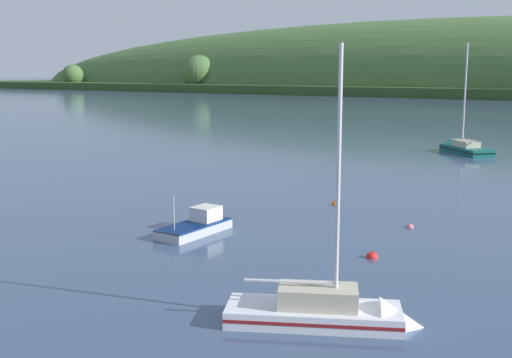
% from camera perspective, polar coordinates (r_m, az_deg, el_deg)
% --- Properties ---
extents(far_shoreline_hill, '(567.35, 106.67, 59.40)m').
position_cam_1_polar(far_shoreline_hill, '(268.12, 14.51, 7.49)').
color(far_shoreline_hill, '#314A21').
rests_on(far_shoreline_hill, ground).
extents(sailboat_near_mooring, '(7.35, 4.81, 10.98)m').
position_cam_1_polar(sailboat_near_mooring, '(23.57, 7.09, -12.40)').
color(sailboat_near_mooring, white).
rests_on(sailboat_near_mooring, ground).
extents(sailboat_midwater_white, '(7.46, 7.73, 13.22)m').
position_cam_1_polar(sailboat_midwater_white, '(74.96, 18.01, 2.53)').
color(sailboat_midwater_white, '#0F564C').
rests_on(sailboat_midwater_white, ground).
extents(fishing_boat_moored, '(2.09, 5.23, 3.09)m').
position_cam_1_polar(fishing_boat_moored, '(36.25, -5.00, -4.28)').
color(fishing_boat_moored, '#ADB2BC').
rests_on(fishing_boat_moored, ground).
extents(mooring_buoy_foreground, '(0.50, 0.50, 0.58)m').
position_cam_1_polar(mooring_buoy_foreground, '(43.76, 7.14, -2.30)').
color(mooring_buoy_foreground, '#EA5B19').
rests_on(mooring_buoy_foreground, ground).
extents(mooring_buoy_midchannel, '(0.61, 0.61, 0.69)m').
position_cam_1_polar(mooring_buoy_midchannel, '(31.77, 10.40, -7.00)').
color(mooring_buoy_midchannel, red).
rests_on(mooring_buoy_midchannel, ground).
extents(mooring_buoy_off_fishing_boat, '(0.45, 0.45, 0.53)m').
position_cam_1_polar(mooring_buoy_off_fishing_boat, '(38.23, 13.68, -4.26)').
color(mooring_buoy_off_fishing_boat, '#E06675').
rests_on(mooring_buoy_off_fishing_boat, ground).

